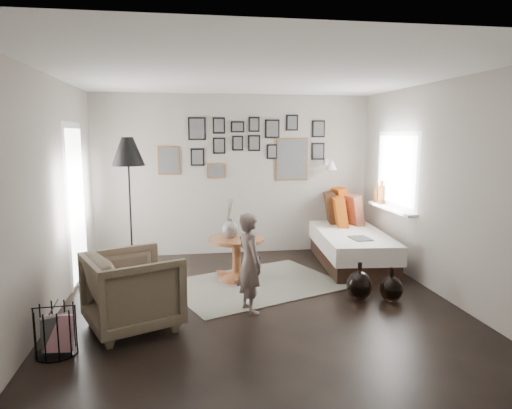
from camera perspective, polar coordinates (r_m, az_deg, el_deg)
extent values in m
plane|color=black|center=(5.44, 0.32, -12.34)|extent=(4.80, 4.80, 0.00)
plane|color=gray|center=(7.49, -2.68, 3.69)|extent=(4.50, 0.00, 4.50)
plane|color=gray|center=(2.82, 8.38, -4.86)|extent=(4.50, 0.00, 4.50)
plane|color=gray|center=(5.25, -24.69, 0.74)|extent=(0.00, 4.80, 4.80)
plane|color=gray|center=(5.92, 22.37, 1.70)|extent=(0.00, 4.80, 4.80)
plane|color=white|center=(5.12, 0.35, 15.95)|extent=(4.80, 4.80, 0.00)
plane|color=white|center=(6.43, -21.60, 0.01)|extent=(0.00, 2.14, 2.14)
plane|color=white|center=(6.43, -21.60, 0.01)|extent=(0.00, 1.88, 1.88)
plane|color=white|center=(6.43, -21.60, 0.01)|extent=(0.00, 1.93, 1.93)
plane|color=white|center=(6.94, 17.19, 4.16)|extent=(0.00, 1.30, 1.30)
plane|color=white|center=(6.94, 17.19, 4.16)|extent=(0.00, 1.14, 1.14)
cube|color=white|center=(6.98, 16.54, -0.50)|extent=(0.15, 1.32, 0.04)
cylinder|color=#8C4C14|center=(7.27, 15.41, 1.18)|extent=(0.10, 0.10, 0.28)
cylinder|color=#8C4C14|center=(7.43, 14.86, 1.12)|extent=(0.08, 0.08, 0.22)
cube|color=brown|center=(7.41, -10.82, 5.43)|extent=(0.35, 0.03, 0.45)
cube|color=black|center=(7.39, -10.82, 5.42)|extent=(0.30, 0.01, 0.40)
cube|color=black|center=(7.40, -7.40, 9.38)|extent=(0.28, 0.03, 0.36)
cube|color=black|center=(7.38, -7.39, 9.38)|extent=(0.23, 0.01, 0.31)
cube|color=black|center=(7.41, -7.33, 5.90)|extent=(0.22, 0.03, 0.28)
cube|color=black|center=(7.39, -7.32, 5.89)|extent=(0.17, 0.01, 0.23)
cube|color=black|center=(7.42, -4.66, 9.81)|extent=(0.20, 0.03, 0.26)
cube|color=black|center=(7.40, -4.65, 9.81)|extent=(0.15, 0.01, 0.21)
cube|color=black|center=(7.42, -4.63, 7.34)|extent=(0.20, 0.03, 0.26)
cube|color=black|center=(7.40, -4.62, 7.34)|extent=(0.15, 0.01, 0.21)
cube|color=black|center=(7.45, -2.33, 9.67)|extent=(0.22, 0.03, 0.18)
cube|color=black|center=(7.43, -2.31, 9.68)|extent=(0.17, 0.01, 0.13)
cube|color=black|center=(7.45, -2.31, 7.67)|extent=(0.18, 0.03, 0.24)
cube|color=black|center=(7.43, -2.30, 7.67)|extent=(0.13, 0.01, 0.19)
cube|color=black|center=(7.49, -0.25, 9.98)|extent=(0.18, 0.03, 0.24)
cube|color=black|center=(7.47, -0.22, 9.98)|extent=(0.13, 0.01, 0.19)
cube|color=black|center=(7.49, -0.24, 7.68)|extent=(0.20, 0.03, 0.26)
cube|color=black|center=(7.47, -0.22, 7.68)|extent=(0.15, 0.01, 0.21)
cube|color=black|center=(7.54, 2.04, 9.44)|extent=(0.24, 0.03, 0.30)
cube|color=black|center=(7.52, 2.07, 9.44)|extent=(0.19, 0.01, 0.25)
cube|color=black|center=(7.54, 2.02, 6.62)|extent=(0.18, 0.03, 0.24)
cube|color=black|center=(7.52, 2.05, 6.62)|extent=(0.13, 0.01, 0.19)
cube|color=brown|center=(7.62, 4.47, 5.64)|extent=(0.55, 0.03, 0.70)
cube|color=black|center=(7.60, 4.50, 5.64)|extent=(0.50, 0.01, 0.65)
cube|color=black|center=(7.61, 4.52, 10.16)|extent=(0.20, 0.03, 0.26)
cube|color=black|center=(7.59, 4.55, 10.16)|extent=(0.15, 0.01, 0.21)
cube|color=black|center=(7.73, 7.80, 9.34)|extent=(0.22, 0.03, 0.28)
cube|color=black|center=(7.71, 7.84, 9.34)|extent=(0.17, 0.01, 0.23)
cube|color=black|center=(7.73, 7.75, 6.60)|extent=(0.22, 0.03, 0.28)
cube|color=black|center=(7.71, 7.78, 6.60)|extent=(0.17, 0.01, 0.23)
cube|color=brown|center=(7.44, -4.98, 4.25)|extent=(0.30, 0.03, 0.24)
cube|color=black|center=(7.42, -4.97, 4.24)|extent=(0.25, 0.01, 0.19)
cube|color=white|center=(7.77, 8.81, 5.26)|extent=(0.06, 0.04, 0.10)
cylinder|color=white|center=(7.65, 9.09, 5.35)|extent=(0.02, 0.24, 0.02)
cone|color=white|center=(7.53, 9.39, 4.83)|extent=(0.18, 0.18, 0.14)
cube|color=#B7B7A1|center=(6.08, -0.12, -9.99)|extent=(2.52, 2.16, 0.01)
cone|color=brown|center=(6.29, -2.43, -8.90)|extent=(0.55, 0.55, 0.11)
cylinder|color=brown|center=(6.22, -2.45, -6.75)|extent=(0.12, 0.12, 0.42)
cylinder|color=brown|center=(6.15, -2.46, -4.39)|extent=(0.74, 0.74, 0.04)
ellipsoid|color=black|center=(6.13, -3.24, -3.12)|extent=(0.21, 0.21, 0.23)
cylinder|color=black|center=(6.11, -3.25, -1.85)|extent=(0.06, 0.06, 0.04)
cylinder|color=black|center=(6.16, -1.45, -4.07)|extent=(0.13, 0.13, 0.02)
cube|color=black|center=(7.22, 11.56, -6.17)|extent=(1.08, 2.18, 0.24)
cube|color=white|center=(7.16, 11.62, -4.28)|extent=(1.15, 2.24, 0.27)
cube|color=#AB4109|center=(7.89, 9.66, 0.01)|extent=(0.28, 0.63, 0.62)
cube|color=#3A2012|center=(7.74, 8.83, -0.38)|extent=(0.35, 0.59, 0.55)
cube|color=maroon|center=(7.67, 11.28, -0.61)|extent=(0.35, 0.57, 0.53)
cube|color=#AB4109|center=(7.46, 10.09, -0.93)|extent=(0.32, 0.54, 0.51)
cube|color=black|center=(6.61, 12.93, -4.15)|extent=(0.27, 0.35, 0.02)
imported|color=brown|center=(4.86, -15.14, -10.33)|extent=(1.13, 1.12, 0.79)
cube|color=white|center=(4.88, -14.77, -9.19)|extent=(0.47, 0.47, 0.16)
cylinder|color=black|center=(6.72, -15.11, -8.37)|extent=(0.30, 0.30, 0.03)
cylinder|color=black|center=(6.53, -15.41, -1.30)|extent=(0.03, 0.03, 1.71)
cone|color=black|center=(6.44, -15.72, 6.41)|extent=(0.45, 0.45, 0.38)
cube|color=black|center=(4.62, -23.77, -14.44)|extent=(0.26, 0.19, 0.34)
cube|color=white|center=(4.59, -23.43, -14.57)|extent=(0.25, 0.11, 0.33)
ellipsoid|color=black|center=(5.65, 12.78, -9.86)|extent=(0.31, 0.31, 0.35)
cylinder|color=black|center=(5.59, 12.86, -7.63)|extent=(0.05, 0.05, 0.11)
ellipsoid|color=black|center=(5.69, 16.55, -10.10)|extent=(0.27, 0.27, 0.31)
cylinder|color=black|center=(5.63, 16.64, -8.09)|extent=(0.05, 0.05, 0.11)
imported|color=#6B5A54|center=(5.06, -0.81, -7.32)|extent=(0.37, 0.47, 1.12)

